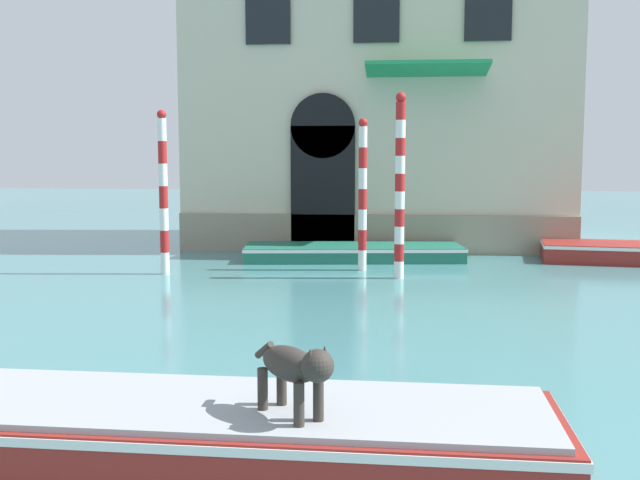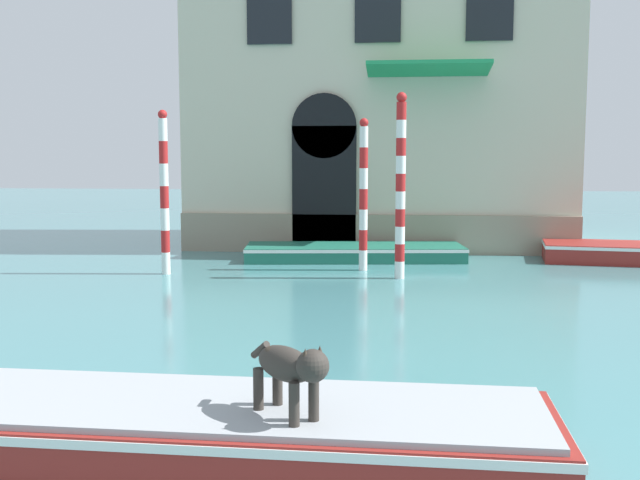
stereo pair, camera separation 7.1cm
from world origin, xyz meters
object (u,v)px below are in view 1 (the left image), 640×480
(mooring_pole_2, at_px, (163,192))
(boat_foreground, at_px, (182,426))
(mooring_pole_1, at_px, (363,194))
(dog_on_deck, at_px, (295,367))
(mooring_pole_0, at_px, (400,186))
(boat_moored_near_palazzo, at_px, (353,252))

(mooring_pole_2, bearing_deg, boat_foreground, -71.66)
(mooring_pole_1, xyz_separation_m, mooring_pole_2, (-4.57, -1.08, 0.08))
(dog_on_deck, xyz_separation_m, mooring_pole_0, (0.91, 10.64, 1.12))
(boat_moored_near_palazzo, bearing_deg, dog_on_deck, -95.52)
(boat_foreground, distance_m, dog_on_deck, 1.36)
(mooring_pole_0, bearing_deg, mooring_pole_1, 128.32)
(dog_on_deck, distance_m, boat_moored_near_palazzo, 13.58)
(dog_on_deck, distance_m, mooring_pole_1, 11.79)
(mooring_pole_0, distance_m, mooring_pole_1, 1.45)
(boat_foreground, height_order, dog_on_deck, dog_on_deck)
(dog_on_deck, xyz_separation_m, mooring_pole_1, (0.03, 11.76, 0.86))
(mooring_pole_1, distance_m, mooring_pole_2, 4.70)
(boat_moored_near_palazzo, bearing_deg, mooring_pole_0, -74.31)
(boat_foreground, bearing_deg, boat_moored_near_palazzo, 87.07)
(mooring_pole_2, bearing_deg, mooring_pole_0, -0.41)
(boat_foreground, height_order, mooring_pole_0, mooring_pole_0)
(mooring_pole_2, bearing_deg, dog_on_deck, -66.97)
(boat_moored_near_palazzo, height_order, mooring_pole_0, mooring_pole_0)
(mooring_pole_0, xyz_separation_m, mooring_pole_1, (-0.88, 1.12, -0.26))
(mooring_pole_0, relative_size, mooring_pole_1, 1.14)
(mooring_pole_0, bearing_deg, dog_on_deck, -94.91)
(boat_moored_near_palazzo, height_order, mooring_pole_1, mooring_pole_1)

